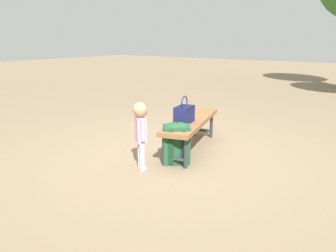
{
  "coord_description": "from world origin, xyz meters",
  "views": [
    {
      "loc": [
        3.53,
        2.45,
        1.56
      ],
      "look_at": [
        0.16,
        0.02,
        0.45
      ],
      "focal_mm": 35.44,
      "sensor_mm": 36.0,
      "label": 1
    }
  ],
  "objects": [
    {
      "name": "child_standing",
      "position": [
        0.65,
        -0.02,
        0.55
      ],
      "size": [
        0.18,
        0.2,
        0.83
      ],
      "color": "#E5B2C6",
      "rests_on": "ground"
    },
    {
      "name": "handbag",
      "position": [
        -0.11,
        0.1,
        0.58
      ],
      "size": [
        0.35,
        0.23,
        0.37
      ],
      "color": "#191E4C",
      "rests_on": "park_bench"
    },
    {
      "name": "park_bench",
      "position": [
        -0.33,
        0.07,
        0.39
      ],
      "size": [
        1.65,
        0.82,
        0.45
      ],
      "color": "brown",
      "rests_on": "ground"
    },
    {
      "name": "ground_plane",
      "position": [
        0.0,
        0.0,
        0.0
      ],
      "size": [
        40.0,
        40.0,
        0.0
      ],
      "primitive_type": "plane",
      "color": "#7F6B51",
      "rests_on": "ground"
    },
    {
      "name": "backpack_large",
      "position": [
        0.21,
        0.19,
        0.28
      ],
      "size": [
        0.4,
        0.41,
        0.56
      ],
      "color": "#1E4C2D",
      "rests_on": "ground"
    },
    {
      "name": "backpack_small",
      "position": [
        -0.06,
        -0.05,
        0.17
      ],
      "size": [
        0.19,
        0.21,
        0.33
      ],
      "color": "#191E4C",
      "rests_on": "ground"
    }
  ]
}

